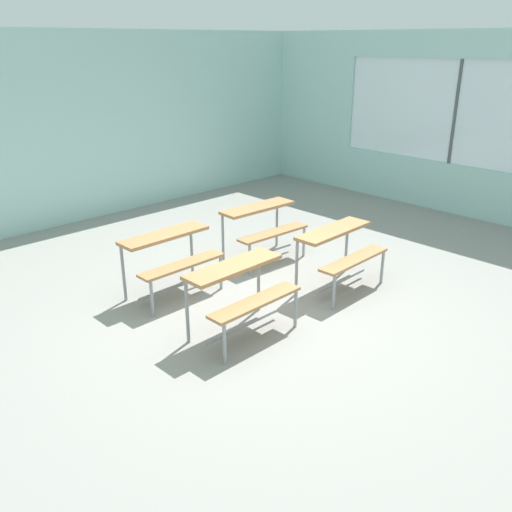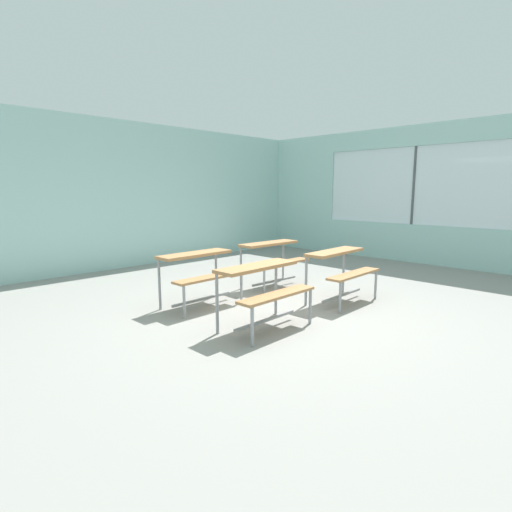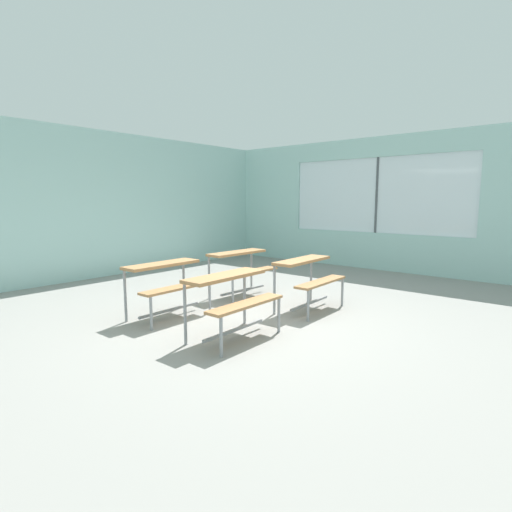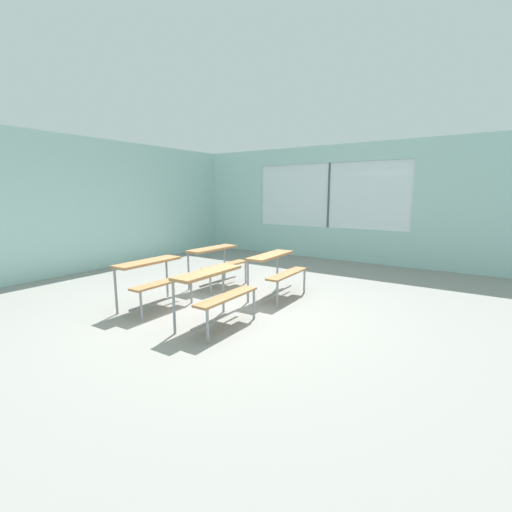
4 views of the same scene
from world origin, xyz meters
name	(u,v)px [view 1 (image 1 of 4)]	position (x,y,z in m)	size (l,w,h in m)	color
ground	(265,312)	(0.00, 0.00, -0.03)	(10.00, 9.00, 0.05)	gray
wall_back	(65,130)	(0.00, 4.50, 1.50)	(10.00, 0.12, 3.00)	#A8D1CC
wall_right	(490,132)	(5.00, -0.13, 1.45)	(0.12, 9.00, 3.00)	#A8D1CC
desk_bench_r0c0	(241,284)	(-0.54, -0.20, 0.56)	(1.11, 0.61, 0.74)	#A87547
desk_bench_r0c1	(340,245)	(1.06, -0.21, 0.56)	(1.12, 0.62, 0.74)	#A87547
desk_bench_r1c0	(171,250)	(-0.49, 1.06, 0.56)	(1.11, 0.60, 0.74)	#A87547
desk_bench_r1c1	(263,220)	(1.06, 1.10, 0.56)	(1.13, 0.64, 0.74)	#A87547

